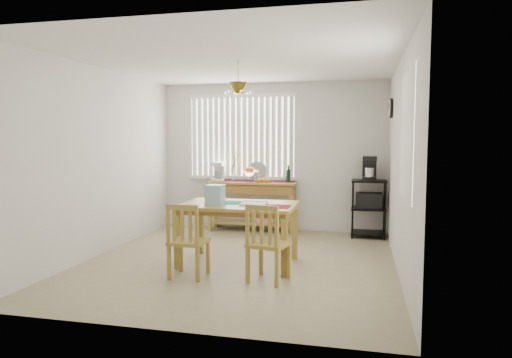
% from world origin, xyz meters
% --- Properties ---
extents(ground, '(4.00, 4.50, 0.01)m').
position_xyz_m(ground, '(0.00, 0.00, -0.01)').
color(ground, '#9B8F69').
extents(room_shell, '(4.20, 4.70, 2.70)m').
position_xyz_m(room_shell, '(0.00, 0.02, 1.69)').
color(room_shell, silver).
rests_on(room_shell, ground).
extents(sideboard, '(1.55, 0.43, 0.87)m').
position_xyz_m(sideboard, '(-0.29, 2.01, 0.65)').
color(sideboard, '#A48737').
rests_on(sideboard, ground).
extents(sideboard_items, '(1.47, 0.37, 0.67)m').
position_xyz_m(sideboard_items, '(-0.55, 2.03, 1.01)').
color(sideboard_items, maroon).
rests_on(sideboard_items, sideboard).
extents(wire_cart, '(0.56, 0.45, 0.95)m').
position_xyz_m(wire_cart, '(1.68, 1.96, 0.57)').
color(wire_cart, black).
rests_on(wire_cart, ground).
extents(cart_items, '(0.22, 0.27, 0.39)m').
position_xyz_m(cart_items, '(1.68, 1.97, 1.13)').
color(cart_items, black).
rests_on(cart_items, wire_cart).
extents(dining_table, '(1.48, 0.95, 0.79)m').
position_xyz_m(dining_table, '(0.02, -0.10, 0.70)').
color(dining_table, '#A48737').
rests_on(dining_table, ground).
extents(table_items, '(1.12, 0.53, 0.25)m').
position_xyz_m(table_items, '(-0.13, -0.23, 0.88)').
color(table_items, '#167C71').
rests_on(table_items, dining_table).
extents(chair_left, '(0.41, 0.41, 0.88)m').
position_xyz_m(chair_left, '(-0.41, -0.81, 0.43)').
color(chair_left, '#A48737').
rests_on(chair_left, ground).
extents(chair_right, '(0.49, 0.49, 0.89)m').
position_xyz_m(chair_right, '(0.53, -0.76, 0.44)').
color(chair_right, '#A48737').
rests_on(chair_right, ground).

